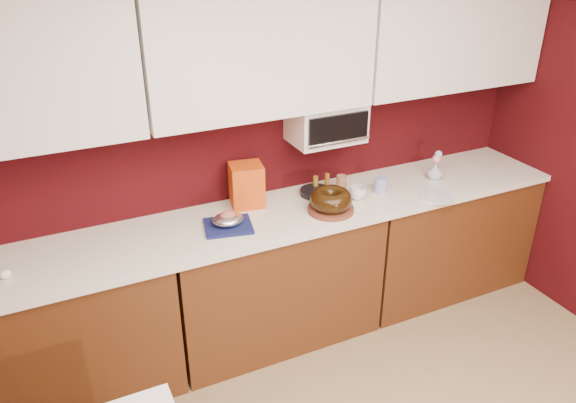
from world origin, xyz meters
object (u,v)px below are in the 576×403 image
(bundt_cake, at_px, (331,200))
(foil_ham_nest, at_px, (228,219))
(blue_jar, at_px, (380,185))
(flower_vase, at_px, (435,170))
(toaster_oven, at_px, (326,122))
(pandoro_box, at_px, (247,185))
(coffee_mug, at_px, (357,192))

(bundt_cake, xyz_separation_m, foil_ham_nest, (-0.64, 0.08, -0.03))
(blue_jar, xyz_separation_m, flower_vase, (0.45, 0.01, 0.01))
(bundt_cake, relative_size, foil_ham_nest, 1.44)
(foil_ham_nest, bearing_deg, toaster_oven, 15.49)
(foil_ham_nest, xyz_separation_m, pandoro_box, (0.21, 0.23, 0.08))
(flower_vase, bearing_deg, toaster_oven, 167.99)
(bundt_cake, height_order, pandoro_box, pandoro_box)
(bundt_cake, height_order, coffee_mug, bundt_cake)
(blue_jar, bearing_deg, pandoro_box, 166.63)
(toaster_oven, bearing_deg, foil_ham_nest, -164.51)
(pandoro_box, bearing_deg, foil_ham_nest, -121.97)
(foil_ham_nest, relative_size, flower_vase, 1.43)
(foil_ham_nest, xyz_separation_m, coffee_mug, (0.87, 0.00, -0.00))
(pandoro_box, bearing_deg, flower_vase, 2.25)
(pandoro_box, relative_size, flower_vase, 2.13)
(bundt_cake, xyz_separation_m, flower_vase, (0.88, 0.12, -0.02))
(toaster_oven, distance_m, bundt_cake, 0.50)
(bundt_cake, distance_m, blue_jar, 0.44)
(foil_ham_nest, bearing_deg, blue_jar, 1.39)
(blue_jar, distance_m, flower_vase, 0.45)
(foil_ham_nest, xyz_separation_m, blue_jar, (1.06, 0.03, -0.00))
(coffee_mug, bearing_deg, flower_vase, 3.56)
(bundt_cake, xyz_separation_m, blue_jar, (0.43, 0.10, -0.03))
(toaster_oven, xyz_separation_m, foil_ham_nest, (-0.74, -0.21, -0.42))
(flower_vase, bearing_deg, bundt_cake, -172.49)
(coffee_mug, bearing_deg, bundt_cake, -162.17)
(coffee_mug, distance_m, flower_vase, 0.65)
(toaster_oven, distance_m, coffee_mug, 0.49)
(coffee_mug, xyz_separation_m, blue_jar, (0.19, 0.03, 0.00))
(toaster_oven, height_order, foil_ham_nest, toaster_oven)
(bundt_cake, distance_m, coffee_mug, 0.25)
(pandoro_box, height_order, blue_jar, pandoro_box)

